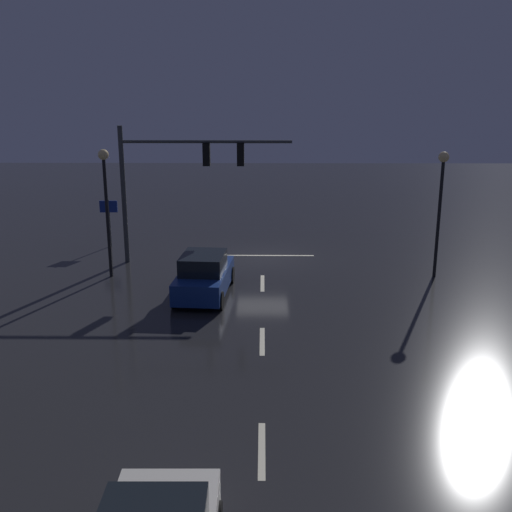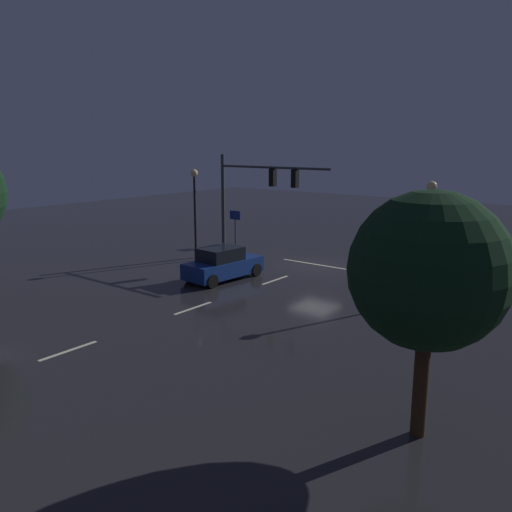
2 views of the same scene
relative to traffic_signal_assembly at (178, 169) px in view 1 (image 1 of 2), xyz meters
name	(u,v)px [view 1 (image 1 of 2)]	position (x,y,z in m)	size (l,w,h in m)	color
ground_plane	(263,258)	(-3.82, -0.81, -4.34)	(80.00, 80.00, 0.00)	#232326
traffic_signal_assembly	(178,169)	(0.00, 0.00, 0.00)	(7.75, 0.47, 6.27)	#383A3D
lane_dash_far	(262,283)	(-3.82, 3.19, -4.34)	(2.20, 0.16, 0.01)	beige
lane_dash_mid	(262,341)	(-3.82, 9.19, -4.34)	(2.20, 0.16, 0.01)	beige
lane_dash_near	(262,450)	(-3.82, 15.19, -4.34)	(2.20, 0.16, 0.01)	beige
stop_bar	(263,255)	(-3.82, -1.19, -4.34)	(5.00, 0.16, 0.01)	beige
car_approaching	(204,275)	(-1.55, 4.70, -3.55)	(2.19, 4.47, 1.70)	navy
street_lamp_left_kerb	(441,191)	(-11.25, 2.12, -0.63)	(0.44, 0.44, 5.35)	black
street_lamp_right_kerb	(106,190)	(2.72, 2.31, -0.57)	(0.44, 0.44, 5.44)	black
route_sign	(109,213)	(4.04, -2.92, -2.59)	(0.90, 0.09, 2.43)	#383A3D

